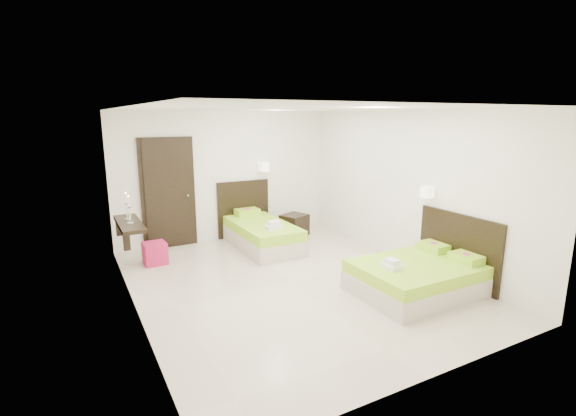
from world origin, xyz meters
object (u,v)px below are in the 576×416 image
bed_double (420,275)px  ottoman (155,253)px  nightstand (294,225)px  bed_single (260,232)px

bed_double → ottoman: 4.37m
bed_double → ottoman: bearing=136.0°
bed_double → nightstand: bearing=92.7°
nightstand → ottoman: nightstand is taller
ottoman → bed_double: bearing=-44.0°
bed_single → ottoman: (-2.01, -0.03, -0.10)m
bed_single → ottoman: bearing=-179.0°
nightstand → bed_double: bearing=-109.1°
bed_double → ottoman: size_ratio=4.61×
bed_single → nightstand: 1.03m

